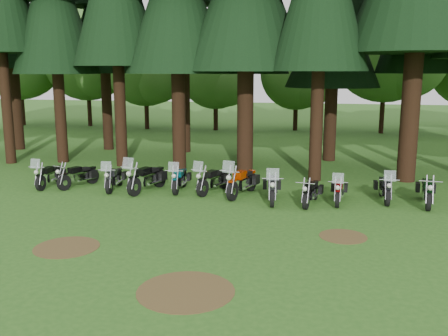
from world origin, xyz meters
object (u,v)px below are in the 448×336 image
at_px(motorcycle_9, 339,191).
at_px(motorcycle_10, 385,189).
at_px(motorcycle_0, 50,176).
at_px(motorcycle_1, 79,176).
at_px(motorcycle_2, 114,179).
at_px(motorcycle_11, 427,192).
at_px(motorcycle_3, 147,179).
at_px(motorcycle_8, 311,193).
at_px(motorcycle_4, 180,180).
at_px(motorcycle_7, 272,189).
at_px(motorcycle_5, 213,181).
at_px(motorcycle_6, 242,183).

xyz_separation_m(motorcycle_9, motorcycle_10, (1.68, 0.61, 0.02)).
xyz_separation_m(motorcycle_0, motorcycle_9, (11.76, -0.13, -0.02)).
xyz_separation_m(motorcycle_1, motorcycle_9, (10.58, -0.35, -0.00)).
distance_m(motorcycle_2, motorcycle_11, 12.04).
bearing_deg(motorcycle_2, motorcycle_10, -5.82).
height_order(motorcycle_1, motorcycle_2, motorcycle_2).
relative_size(motorcycle_2, motorcycle_3, 0.87).
bearing_deg(motorcycle_9, motorcycle_3, -177.62).
bearing_deg(motorcycle_8, motorcycle_3, -174.69).
distance_m(motorcycle_4, motorcycle_9, 6.27).
height_order(motorcycle_7, motorcycle_8, motorcycle_7).
distance_m(motorcycle_5, motorcycle_9, 4.88).
relative_size(motorcycle_1, motorcycle_10, 0.94).
relative_size(motorcycle_5, motorcycle_11, 0.97).
height_order(motorcycle_5, motorcycle_9, motorcycle_5).
bearing_deg(motorcycle_1, motorcycle_8, 16.98).
relative_size(motorcycle_8, motorcycle_10, 0.95).
distance_m(motorcycle_5, motorcycle_11, 7.97).
bearing_deg(motorcycle_3, motorcycle_5, 23.47).
distance_m(motorcycle_8, motorcycle_10, 2.87).
height_order(motorcycle_4, motorcycle_6, motorcycle_6).
bearing_deg(motorcycle_8, motorcycle_6, 175.65).
relative_size(motorcycle_2, motorcycle_10, 1.00).
xyz_separation_m(motorcycle_5, motorcycle_10, (6.53, 0.06, -0.03)).
height_order(motorcycle_1, motorcycle_6, motorcycle_6).
distance_m(motorcycle_5, motorcycle_10, 6.53).
bearing_deg(motorcycle_2, motorcycle_6, -7.23).
distance_m(motorcycle_1, motorcycle_7, 8.20).
bearing_deg(motorcycle_0, motorcycle_11, 0.03).
xyz_separation_m(motorcycle_4, motorcycle_6, (2.60, -0.30, 0.07)).
bearing_deg(motorcycle_6, motorcycle_1, -165.54).
relative_size(motorcycle_10, motorcycle_11, 0.94).
bearing_deg(motorcycle_6, motorcycle_3, -163.25).
distance_m(motorcycle_2, motorcycle_5, 4.08).
bearing_deg(motorcycle_10, motorcycle_7, -169.14).
xyz_separation_m(motorcycle_2, motorcycle_8, (7.93, -0.64, -0.02)).
bearing_deg(motorcycle_11, motorcycle_10, 175.08).
xyz_separation_m(motorcycle_2, motorcycle_6, (5.27, 0.07, 0.07)).
bearing_deg(motorcycle_7, motorcycle_6, 147.14).
height_order(motorcycle_0, motorcycle_2, motorcycle_0).
height_order(motorcycle_7, motorcycle_9, motorcycle_7).
bearing_deg(motorcycle_10, motorcycle_2, -179.79).
distance_m(motorcycle_7, motorcycle_11, 5.57).
bearing_deg(motorcycle_4, motorcycle_1, 178.97).
bearing_deg(motorcycle_3, motorcycle_9, 14.03).
bearing_deg(motorcycle_6, motorcycle_0, -163.87).
bearing_deg(motorcycle_11, motorcycle_5, -175.90).
distance_m(motorcycle_6, motorcycle_11, 6.77).
bearing_deg(motorcycle_4, motorcycle_6, -10.53).
height_order(motorcycle_3, motorcycle_10, motorcycle_3).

